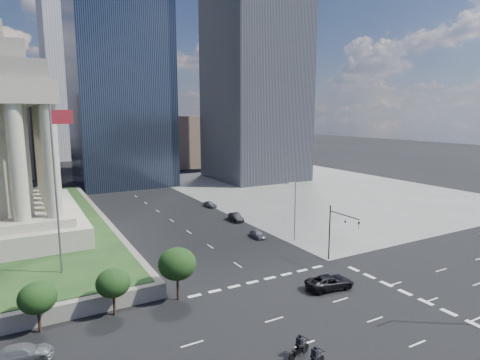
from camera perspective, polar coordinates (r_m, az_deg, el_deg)
ground at (r=130.70m, az=-17.49°, el=-0.21°), size 500.00×500.00×0.00m
sidewalk_ne at (r=114.16m, az=10.28°, el=-1.25°), size 68.00×90.00×0.03m
flagpole at (r=51.20m, az=-24.62°, el=-0.05°), size 2.52×0.24×20.00m
midrise_glass at (r=124.93m, az=-16.78°, el=13.22°), size 26.00×26.00×60.00m
highrise_ne at (r=133.62m, az=2.17°, el=22.00°), size 26.00×28.00×100.00m
building_filler_ne at (r=167.09m, az=-8.98°, el=5.56°), size 20.00×30.00×20.00m
building_filler_nw at (r=156.70m, az=-30.90°, el=5.57°), size 24.00×30.00×28.00m
traffic_signal_ne at (r=57.48m, az=13.85°, el=-6.54°), size 0.30×5.74×8.00m
street_lamp_north at (r=66.27m, az=7.72°, el=-3.87°), size 2.13×0.22×10.00m
pickup_truck at (r=50.75m, az=12.66°, el=-13.98°), size 3.54×6.24×1.64m
suv_grey at (r=41.33m, az=-28.59°, el=-20.82°), size 2.57×5.13×1.43m
parked_sedan_near at (r=68.71m, az=2.50°, el=-7.66°), size 1.81×3.83×1.27m
parked_sedan_mid at (r=78.99m, az=-0.59°, el=-5.29°), size 2.11×4.72×1.51m
parked_sedan_far at (r=90.72m, az=-4.28°, el=-3.44°), size 4.16×2.18×1.35m
motorcycle_lead at (r=36.44m, az=10.51°, el=-23.61°), size 2.74×1.33×1.97m
motorcycle_trail at (r=37.67m, az=8.40°, el=-22.31°), size 2.81×1.45×2.02m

